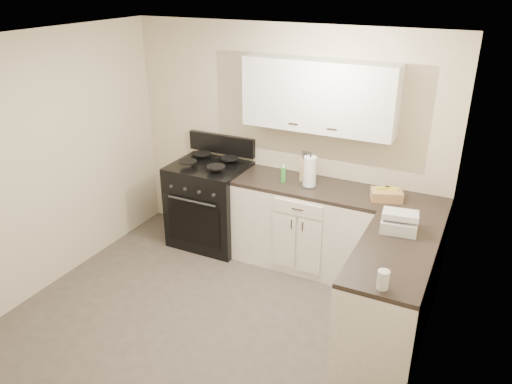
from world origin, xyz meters
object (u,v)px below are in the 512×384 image
at_px(stove, 211,206).
at_px(countertop_grill, 399,224).
at_px(knife_block, 305,170).
at_px(wicker_basket, 387,195).
at_px(paper_towel, 310,172).

xyz_separation_m(stove, countertop_grill, (2.22, -0.55, 0.53)).
height_order(stove, countertop_grill, countertop_grill).
bearing_deg(knife_block, stove, 171.38).
height_order(stove, knife_block, knife_block).
xyz_separation_m(stove, wicker_basket, (1.99, 0.01, 0.53)).
distance_m(paper_towel, countertop_grill, 1.16).
relative_size(wicker_basket, countertop_grill, 0.98).
bearing_deg(paper_towel, wicker_basket, 1.29).
relative_size(stove, countertop_grill, 3.43).
distance_m(stove, knife_block, 1.26).
xyz_separation_m(knife_block, wicker_basket, (0.88, -0.11, -0.07)).
distance_m(knife_block, paper_towel, 0.17).
height_order(knife_block, paper_towel, paper_towel).
bearing_deg(wicker_basket, paper_towel, -178.71).
bearing_deg(stove, wicker_basket, 0.36).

